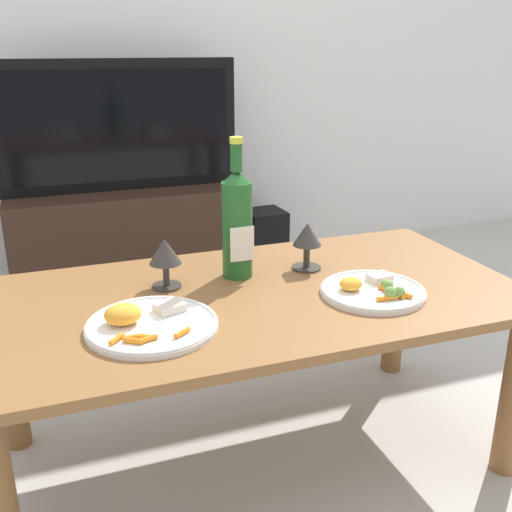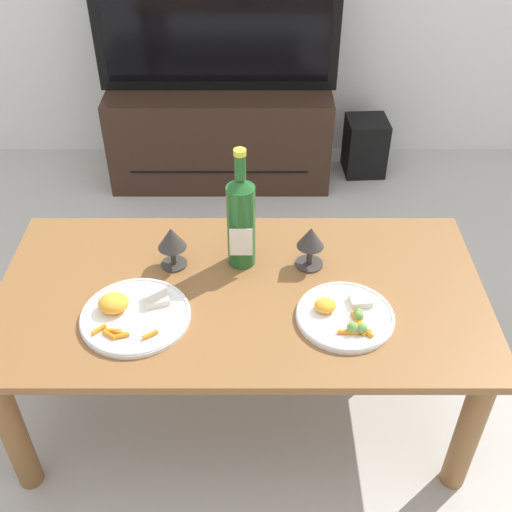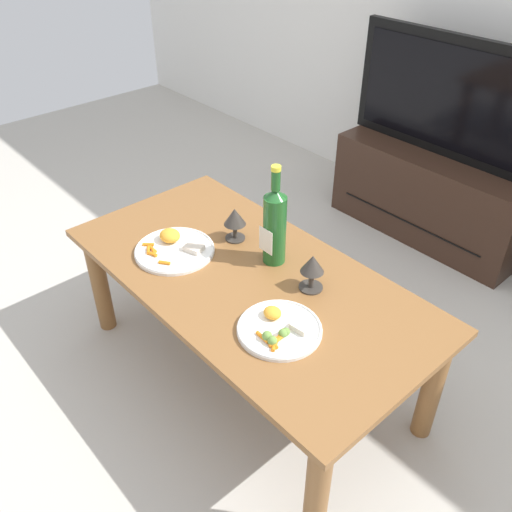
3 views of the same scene
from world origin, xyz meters
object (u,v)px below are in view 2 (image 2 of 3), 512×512
at_px(tv_screen, 215,26).
at_px(wine_bottle, 240,219).
at_px(dinner_plate_right, 344,315).
at_px(goblet_left, 171,240).
at_px(floor_speaker, 364,146).
at_px(goblet_right, 309,240).
at_px(tv_stand, 219,133).
at_px(dining_table, 240,311).
at_px(dinner_plate_left, 132,314).

bearing_deg(tv_screen, wine_bottle, -84.31).
bearing_deg(tv_screen, dinner_plate_right, -75.09).
relative_size(wine_bottle, goblet_left, 2.84).
xyz_separation_m(tv_screen, dinner_plate_right, (0.41, -1.54, -0.24)).
bearing_deg(floor_speaker, goblet_right, -109.55).
bearing_deg(tv_stand, goblet_right, -76.00).
bearing_deg(dining_table, dinner_plate_left, -159.27).
bearing_deg(dinner_plate_right, floor_speaker, 78.97).
bearing_deg(goblet_left, floor_speaker, 59.82).
relative_size(tv_screen, floor_speaker, 3.82).
xyz_separation_m(goblet_left, goblet_right, (0.40, 0.00, -0.00)).
bearing_deg(dinner_plate_left, goblet_right, 24.49).
bearing_deg(floor_speaker, goblet_left, -123.68).
distance_m(wine_bottle, goblet_right, 0.21).
height_order(floor_speaker, dinner_plate_left, dinner_plate_left).
xyz_separation_m(floor_speaker, goblet_right, (-0.39, -1.35, 0.45)).
xyz_separation_m(dining_table, dinner_plate_right, (0.28, -0.11, 0.09)).
bearing_deg(goblet_left, dining_table, -29.44).
bearing_deg(goblet_right, tv_screen, 104.03).
relative_size(dining_table, goblet_left, 10.37).
xyz_separation_m(tv_screen, wine_bottle, (0.13, -1.30, -0.10)).
relative_size(tv_stand, goblet_left, 7.87).
distance_m(dining_table, floor_speaker, 1.60).
height_order(tv_screen, dinner_plate_left, tv_screen).
height_order(wine_bottle, dinner_plate_left, wine_bottle).
xyz_separation_m(floor_speaker, wine_bottle, (-0.59, -1.33, 0.51)).
distance_m(floor_speaker, wine_bottle, 1.54).
height_order(dining_table, tv_screen, tv_screen).
xyz_separation_m(tv_stand, floor_speaker, (0.72, 0.04, -0.09)).
bearing_deg(goblet_right, tv_stand, 104.00).
bearing_deg(goblet_left, dinner_plate_right, -25.16).
relative_size(goblet_right, dinner_plate_left, 0.45).
bearing_deg(tv_stand, wine_bottle, -84.32).
height_order(floor_speaker, dinner_plate_right, dinner_plate_right).
relative_size(wine_bottle, dinner_plate_left, 1.27).
xyz_separation_m(dining_table, floor_speaker, (0.59, 1.46, -0.27)).
bearing_deg(dining_table, tv_screen, 95.20).
relative_size(goblet_left, goblet_right, 0.99).
bearing_deg(dinner_plate_right, goblet_right, 109.94).
relative_size(dining_table, floor_speaker, 4.85).
height_order(dining_table, goblet_right, goblet_right).
relative_size(tv_screen, goblet_right, 8.10).
xyz_separation_m(dining_table, tv_screen, (-0.13, 1.42, 0.33)).
bearing_deg(floor_speaker, wine_bottle, -117.23).
height_order(tv_stand, floor_speaker, tv_stand).
xyz_separation_m(goblet_right, dinner_plate_right, (0.08, -0.22, -0.08)).
xyz_separation_m(dining_table, wine_bottle, (-0.00, 0.13, 0.24)).
xyz_separation_m(tv_stand, goblet_left, (-0.07, -1.31, 0.36)).
distance_m(goblet_left, dinner_plate_left, 0.25).
relative_size(tv_stand, floor_speaker, 3.68).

